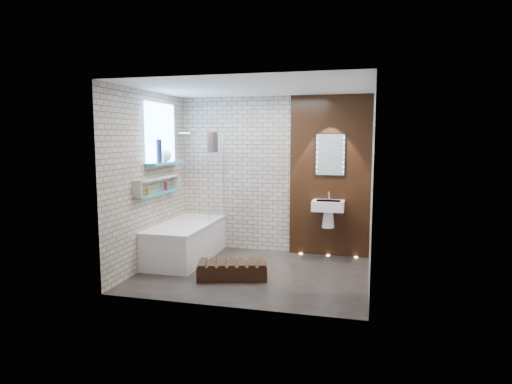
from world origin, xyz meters
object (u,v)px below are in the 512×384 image
(bathtub, at_px, (186,241))
(bath_screen, at_px, (216,177))
(washbasin, at_px, (328,209))
(led_mirror, at_px, (330,155))
(walnut_step, at_px, (232,271))

(bathtub, distance_m, bath_screen, 1.14)
(bath_screen, bearing_deg, washbasin, 5.78)
(bathtub, bearing_deg, washbasin, 16.01)
(bath_screen, bearing_deg, led_mirror, 10.66)
(walnut_step, bearing_deg, bath_screen, 118.61)
(led_mirror, bearing_deg, bath_screen, -169.34)
(bathtub, xyz_separation_m, led_mirror, (2.17, 0.78, 1.36))
(bathtub, bearing_deg, bath_screen, 51.10)
(washbasin, xyz_separation_m, led_mirror, (0.00, 0.16, 0.86))
(bath_screen, distance_m, led_mirror, 1.89)
(bathtub, relative_size, walnut_step, 1.84)
(bath_screen, height_order, washbasin, bath_screen)
(bath_screen, distance_m, walnut_step, 1.79)
(bathtub, bearing_deg, walnut_step, -36.76)
(washbasin, height_order, led_mirror, led_mirror)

